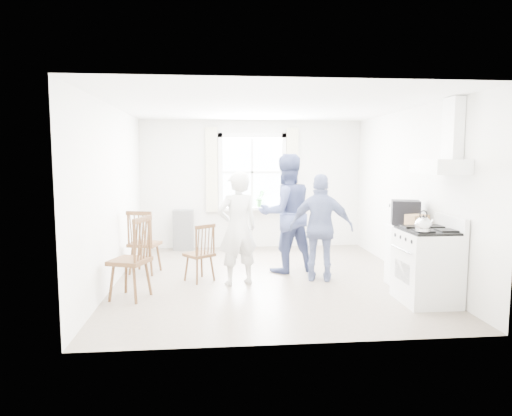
{
  "coord_description": "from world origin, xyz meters",
  "views": [
    {
      "loc": [
        -0.8,
        -6.81,
        1.86
      ],
      "look_at": [
        -0.14,
        0.2,
        1.07
      ],
      "focal_mm": 32.0,
      "sensor_mm": 36.0,
      "label": 1
    }
  ],
  "objects": [
    {
      "name": "shelf_unit",
      "position": [
        -1.4,
        2.33,
        0.4
      ],
      "size": [
        0.4,
        0.3,
        0.8
      ],
      "primitive_type": "cube",
      "color": "slate",
      "rests_on": "ground"
    },
    {
      "name": "person_left",
      "position": [
        -0.45,
        -0.28,
        0.83
      ],
      "size": [
        0.76,
        0.76,
        1.65
      ],
      "primitive_type": "imported",
      "rotation": [
        0.0,
        0.0,
        3.46
      ],
      "color": "silver",
      "rests_on": "ground"
    },
    {
      "name": "range_hood",
      "position": [
        2.07,
        -1.35,
        1.9
      ],
      "size": [
        0.45,
        0.76,
        0.94
      ],
      "color": "white",
      "rests_on": "room_shell"
    },
    {
      "name": "windsor_chair_b",
      "position": [
        -1.93,
        0.42,
        0.63
      ],
      "size": [
        0.54,
        0.53,
        1.03
      ],
      "color": "#472B17",
      "rests_on": "ground"
    },
    {
      "name": "windsor_chair_a",
      "position": [
        -0.96,
        -0.12,
        0.54
      ],
      "size": [
        0.51,
        0.51,
        0.88
      ],
      "color": "#472B17",
      "rests_on": "ground"
    },
    {
      "name": "potted_plant",
      "position": [
        0.15,
        2.36,
        1.02
      ],
      "size": [
        0.23,
        0.23,
        0.34
      ],
      "primitive_type": "imported",
      "rotation": [
        0.0,
        0.0,
        0.24
      ],
      "color": "#377D38",
      "rests_on": "window_assembly"
    },
    {
      "name": "gas_stove",
      "position": [
        1.91,
        -1.35,
        0.48
      ],
      "size": [
        0.68,
        0.76,
        1.12
      ],
      "color": "white",
      "rests_on": "ground"
    },
    {
      "name": "window_assembly",
      "position": [
        0.0,
        2.45,
        1.46
      ],
      "size": [
        1.88,
        0.24,
        1.7
      ],
      "color": "white",
      "rests_on": "room_shell"
    },
    {
      "name": "room_shell",
      "position": [
        0.0,
        0.0,
        1.3
      ],
      "size": [
        4.62,
        5.12,
        2.64
      ],
      "color": "gray",
      "rests_on": "ground"
    },
    {
      "name": "stereo_stack",
      "position": [
        1.94,
        -0.57,
        1.07
      ],
      "size": [
        0.47,
        0.44,
        0.34
      ],
      "color": "black",
      "rests_on": "low_cabinet"
    },
    {
      "name": "person_mid",
      "position": [
        0.37,
        0.4,
        0.95
      ],
      "size": [
        1.14,
        1.14,
        1.91
      ],
      "primitive_type": "imported",
      "rotation": [
        0.0,
        0.0,
        3.41
      ],
      "color": "#414C7A",
      "rests_on": "ground"
    },
    {
      "name": "person_right",
      "position": [
        0.81,
        -0.2,
        0.81
      ],
      "size": [
        1.15,
        1.15,
        1.61
      ],
      "primitive_type": "imported",
      "rotation": [
        0.0,
        0.0,
        2.88
      ],
      "color": "navy",
      "rests_on": "ground"
    },
    {
      "name": "low_cabinet",
      "position": [
        1.98,
        -0.65,
        0.45
      ],
      "size": [
        0.5,
        0.55,
        0.9
      ],
      "primitive_type": "cube",
      "color": "white",
      "rests_on": "ground"
    },
    {
      "name": "cardboard_box",
      "position": [
        1.97,
        -0.89,
        0.99
      ],
      "size": [
        0.33,
        0.28,
        0.18
      ],
      "primitive_type": "cube",
      "rotation": [
        0.0,
        0.0,
        0.35
      ],
      "color": "olive",
      "rests_on": "low_cabinet"
    },
    {
      "name": "windsor_chair_c",
      "position": [
        -1.79,
        -0.86,
        0.67
      ],
      "size": [
        0.58,
        0.59,
        1.1
      ],
      "color": "#472B17",
      "rests_on": "ground"
    },
    {
      "name": "kettle",
      "position": [
        1.72,
        -1.59,
        1.04
      ],
      "size": [
        0.19,
        0.19,
        0.27
      ],
      "color": "silver",
      "rests_on": "gas_stove"
    }
  ]
}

